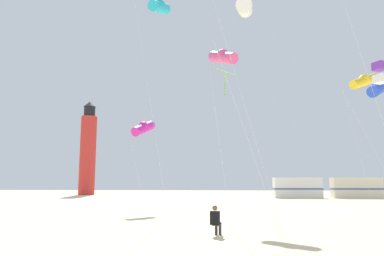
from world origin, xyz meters
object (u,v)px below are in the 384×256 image
(kite_tube_cyan, at_px, (159,7))
(kite_box_violet, at_px, (381,73))
(kite_tube_magenta, at_px, (143,128))
(rv_van_cream, at_px, (356,188))
(lighthouse_distant, at_px, (88,150))
(rv_van_white, at_px, (297,188))
(kite_tube_gold, at_px, (364,81))
(kite_flyer_standing, at_px, (216,220))
(kite_diamond_lime, at_px, (224,77))
(kite_tube_blue, at_px, (378,88))
(kite_tube_rainbow, at_px, (223,57))
(kite_tube_white, at_px, (245,7))

(kite_tube_cyan, bearing_deg, kite_box_violet, -11.55)
(kite_tube_magenta, xyz_separation_m, rv_van_cream, (23.83, 25.58, -4.78))
(lighthouse_distant, relative_size, rv_van_white, 2.58)
(kite_box_violet, xyz_separation_m, rv_van_white, (1.37, 32.63, -6.48))
(kite_tube_gold, bearing_deg, rv_van_white, 92.08)
(kite_flyer_standing, bearing_deg, kite_tube_cyan, -45.60)
(kite_tube_magenta, relative_size, kite_diamond_lime, 0.92)
(kite_tube_gold, xyz_separation_m, rv_van_white, (-0.88, 24.23, -8.36))
(kite_tube_cyan, relative_size, kite_tube_blue, 1.67)
(kite_tube_magenta, relative_size, kite_tube_blue, 0.81)
(kite_tube_rainbow, bearing_deg, kite_tube_white, -79.25)
(kite_tube_cyan, distance_m, kite_tube_blue, 14.78)
(kite_flyer_standing, xyz_separation_m, rv_van_white, (10.11, 37.92, 0.78))
(kite_flyer_standing, distance_m, kite_tube_rainbow, 11.93)
(kite_flyer_standing, height_order, kite_tube_blue, kite_tube_blue)
(kite_tube_white, bearing_deg, rv_van_cream, 65.37)
(kite_tube_white, height_order, lighthouse_distant, lighthouse_distant)
(kite_tube_magenta, xyz_separation_m, kite_diamond_lime, (6.21, -10.20, 0.83))
(kite_tube_gold, distance_m, kite_box_violet, 8.90)
(kite_box_violet, height_order, rv_van_cream, kite_box_violet)
(kite_flyer_standing, xyz_separation_m, kite_tube_white, (1.40, 1.84, 9.62))
(kite_flyer_standing, relative_size, rv_van_white, 0.18)
(kite_tube_magenta, height_order, kite_tube_rainbow, kite_tube_rainbow)
(kite_diamond_lime, relative_size, rv_van_white, 1.14)
(kite_tube_gold, distance_m, kite_tube_cyan, 16.36)
(kite_flyer_standing, height_order, kite_tube_cyan, kite_tube_cyan)
(kite_tube_blue, bearing_deg, rv_van_cream, 74.57)
(kite_tube_white, xyz_separation_m, rv_van_cream, (16.62, 36.25, -8.85))
(kite_tube_gold, bearing_deg, kite_tube_white, -129.00)
(kite_tube_rainbow, height_order, lighthouse_distant, lighthouse_distant)
(kite_box_violet, xyz_separation_m, kite_tube_white, (-7.35, -3.44, 2.37))
(kite_flyer_standing, bearing_deg, kite_tube_rainbow, -73.90)
(kite_tube_rainbow, bearing_deg, kite_tube_gold, 29.88)
(kite_tube_blue, bearing_deg, kite_tube_white, -142.43)
(kite_tube_white, bearing_deg, kite_tube_gold, 51.00)
(kite_diamond_lime, xyz_separation_m, lighthouse_distant, (-24.66, 46.70, 0.84))
(kite_tube_cyan, distance_m, kite_tube_white, 8.61)
(kite_flyer_standing, height_order, kite_tube_magenta, kite_tube_magenta)
(kite_tube_white, bearing_deg, kite_tube_cyan, 130.95)
(rv_van_white, bearing_deg, kite_box_violet, -94.53)
(kite_flyer_standing, relative_size, kite_tube_rainbow, 0.11)
(kite_tube_white, xyz_separation_m, lighthouse_distant, (-25.66, 47.18, -2.40))
(kite_tube_white, relative_size, rv_van_cream, 1.70)
(rv_van_cream, bearing_deg, kite_tube_blue, -105.10)
(kite_box_violet, xyz_separation_m, rv_van_cream, (9.28, 32.81, -6.48))
(lighthouse_distant, xyz_separation_m, rv_van_white, (34.37, -11.11, -6.45))
(kite_flyer_standing, xyz_separation_m, kite_tube_cyan, (-3.82, 7.86, 12.91))
(kite_tube_blue, bearing_deg, kite_tube_gold, 77.53)
(kite_diamond_lime, height_order, kite_box_violet, kite_box_violet)
(kite_tube_magenta, height_order, lighthouse_distant, lighthouse_distant)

